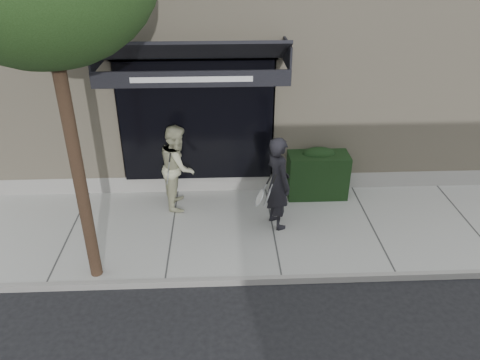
{
  "coord_description": "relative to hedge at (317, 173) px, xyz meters",
  "views": [
    {
      "loc": [
        -0.99,
        -7.76,
        5.43
      ],
      "look_at": [
        -0.63,
        0.6,
        0.87
      ],
      "focal_mm": 35.0,
      "sensor_mm": 36.0,
      "label": 1
    }
  ],
  "objects": [
    {
      "name": "sidewalk",
      "position": [
        -1.1,
        -1.25,
        -0.6
      ],
      "size": [
        20.0,
        3.0,
        0.12
      ],
      "primitive_type": "cube",
      "color": "#A4A59F",
      "rests_on": "ground"
    },
    {
      "name": "curb",
      "position": [
        -1.1,
        -2.8,
        -0.59
      ],
      "size": [
        20.0,
        0.1,
        0.14
      ],
      "primitive_type": "cube",
      "color": "gray",
      "rests_on": "ground"
    },
    {
      "name": "building_facade",
      "position": [
        -1.11,
        3.71,
        2.08
      ],
      "size": [
        14.3,
        8.04,
        5.64
      ],
      "color": "tan",
      "rests_on": "ground"
    },
    {
      "name": "hedge",
      "position": [
        0.0,
        0.0,
        0.0
      ],
      "size": [
        1.3,
        0.7,
        1.14
      ],
      "color": "black",
      "rests_on": "sidewalk"
    },
    {
      "name": "pedestrian_front",
      "position": [
        -1.02,
        -1.17,
        0.41
      ],
      "size": [
        0.82,
        0.93,
        1.9
      ],
      "color": "black",
      "rests_on": "sidewalk"
    },
    {
      "name": "ground",
      "position": [
        -1.1,
        -1.25,
        -0.66
      ],
      "size": [
        80.0,
        80.0,
        0.0
      ],
      "primitive_type": "plane",
      "color": "black",
      "rests_on": "ground"
    },
    {
      "name": "pedestrian_back",
      "position": [
        -3.0,
        -0.29,
        0.37
      ],
      "size": [
        0.71,
        0.9,
        1.81
      ],
      "color": "#BCBC97",
      "rests_on": "sidewalk"
    }
  ]
}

